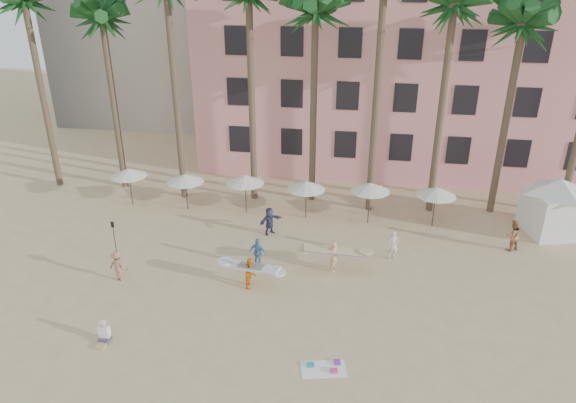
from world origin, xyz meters
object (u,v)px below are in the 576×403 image
(pink_hotel, at_px, (429,62))
(cabana, at_px, (557,201))
(carrier_yellow, at_px, (335,254))
(carrier_white, at_px, (251,271))

(pink_hotel, xyz_separation_m, cabana, (7.06, -13.03, -5.93))
(pink_hotel, relative_size, cabana, 6.38)
(carrier_yellow, distance_m, carrier_white, 4.58)
(cabana, distance_m, carrier_yellow, 14.36)
(cabana, bearing_deg, carrier_yellow, -152.39)
(pink_hotel, height_order, carrier_yellow, pink_hotel)
(pink_hotel, distance_m, carrier_white, 24.94)
(pink_hotel, bearing_deg, carrier_yellow, -105.97)
(cabana, bearing_deg, pink_hotel, 118.44)
(cabana, distance_m, carrier_white, 18.93)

